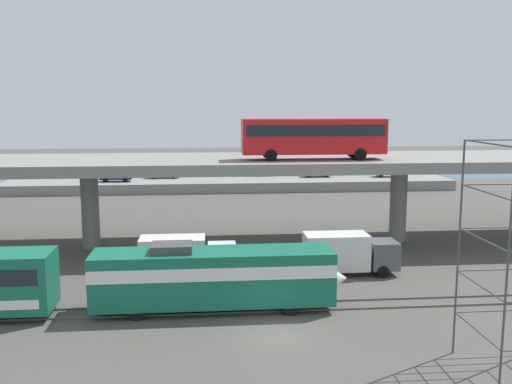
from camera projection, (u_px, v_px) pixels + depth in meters
The scene contains 18 objects.
ground_plane at pixel (276, 334), 30.87m from camera, with size 260.00×260.00×0.00m, color #4C4944.
rail_strip_near at pixel (270, 311), 34.06m from camera, with size 110.00×0.12×0.12m, color #59544C.
rail_strip_far at pixel (267, 303), 35.54m from camera, with size 110.00×0.12×0.12m, color #59544C.
train_locomotive at pixel (226, 275), 34.24m from camera, with size 15.39×3.04×4.18m.
highway_overpass at pixel (248, 166), 49.46m from camera, with size 96.00×11.41×7.70m.
transit_bus_on_overpass at pixel (314, 135), 47.59m from camera, with size 12.00×2.68×3.40m.
service_truck_west at pixel (348, 252), 41.44m from camera, with size 6.80×2.46×3.04m.
service_truck_east at pixel (185, 256), 40.38m from camera, with size 6.80×2.46×3.04m.
pier_parking_lot at pixel (230, 182), 84.87m from camera, with size 64.17×13.03×1.42m, color gray.
parked_car_0 at pixel (387, 172), 85.37m from camera, with size 4.04×1.89×1.50m.
parked_car_1 at pixel (331, 170), 88.12m from camera, with size 4.52×1.95×1.50m.
parked_car_2 at pixel (116, 176), 80.20m from camera, with size 4.40×1.92×1.50m.
parked_car_3 at pixel (79, 172), 84.98m from camera, with size 4.04×1.86×1.50m.
parked_car_4 at pixel (164, 173), 83.91m from camera, with size 4.69×1.89×1.50m.
parked_car_5 at pixel (261, 171), 86.64m from camera, with size 4.64×1.94×1.50m.
parked_car_6 at pixel (382, 169), 89.54m from camera, with size 4.10×1.85×1.50m.
parked_car_7 at pixel (316, 172), 85.32m from camera, with size 4.31×1.87×1.50m.
harbor_water at pixel (224, 169), 107.61m from camera, with size 140.00×36.00×0.01m, color #385B7A.
Camera 1 is at (-3.78, -29.08, 12.42)m, focal length 39.92 mm.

